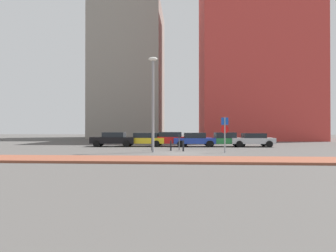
# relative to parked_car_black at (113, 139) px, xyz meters

# --- Properties ---
(ground_plane) EXTENTS (120.00, 120.00, 0.00)m
(ground_plane) POSITION_rel_parked_car_black_xyz_m (7.06, -7.10, -0.76)
(ground_plane) COLOR #4C4947
(sidewalk_brick) EXTENTS (40.00, 3.07, 0.14)m
(sidewalk_brick) POSITION_rel_parked_car_black_xyz_m (7.06, -12.14, -0.69)
(sidewalk_brick) COLOR brown
(sidewalk_brick) RESTS_ON ground
(parked_car_black) EXTENTS (4.47, 2.07, 1.44)m
(parked_car_black) POSITION_rel_parked_car_black_xyz_m (0.00, 0.00, 0.00)
(parked_car_black) COLOR black
(parked_car_black) RESTS_ON ground
(parked_car_yellow) EXTENTS (4.61, 2.26, 1.38)m
(parked_car_yellow) POSITION_rel_parked_car_black_xyz_m (3.07, 0.44, -0.02)
(parked_car_yellow) COLOR gold
(parked_car_yellow) RESTS_ON ground
(parked_car_red) EXTENTS (4.20, 2.05, 1.46)m
(parked_car_red) POSITION_rel_parked_car_black_xyz_m (5.77, 0.61, 0.02)
(parked_car_red) COLOR red
(parked_car_red) RESTS_ON ground
(parked_car_blue) EXTENTS (4.22, 2.17, 1.40)m
(parked_car_blue) POSITION_rel_parked_car_black_xyz_m (8.21, 0.24, -0.02)
(parked_car_blue) COLOR #1E389E
(parked_car_blue) RESTS_ON ground
(parked_car_green) EXTENTS (4.63, 2.18, 1.44)m
(parked_car_green) POSITION_rel_parked_car_black_xyz_m (11.27, 0.44, -0.02)
(parked_car_green) COLOR #237238
(parked_car_green) RESTS_ON ground
(parked_car_silver) EXTENTS (4.31, 2.11, 1.36)m
(parked_car_silver) POSITION_rel_parked_car_black_xyz_m (14.01, 0.39, -0.03)
(parked_car_silver) COLOR #B7BABF
(parked_car_silver) RESTS_ON ground
(parking_sign_post) EXTENTS (0.60, 0.13, 2.71)m
(parking_sign_post) POSITION_rel_parked_car_black_xyz_m (10.29, -6.71, 0.94)
(parking_sign_post) COLOR gray
(parking_sign_post) RESTS_ON ground
(parking_meter) EXTENTS (0.18, 0.14, 1.33)m
(parking_meter) POSITION_rel_parked_car_black_xyz_m (6.79, -4.62, 0.11)
(parking_meter) COLOR #4C4C51
(parking_meter) RESTS_ON ground
(street_lamp) EXTENTS (0.70, 0.36, 7.38)m
(street_lamp) POSITION_rel_parked_car_black_xyz_m (4.80, -6.60, 3.56)
(street_lamp) COLOR gray
(street_lamp) RESTS_ON ground
(traffic_bollard_near) EXTENTS (0.13, 0.13, 0.85)m
(traffic_bollard_near) POSITION_rel_parked_car_black_xyz_m (6.09, -4.88, -0.33)
(traffic_bollard_near) COLOR black
(traffic_bollard_near) RESTS_ON ground
(traffic_bollard_mid) EXTENTS (0.14, 0.14, 0.88)m
(traffic_bollard_mid) POSITION_rel_parked_car_black_xyz_m (7.13, -5.50, -0.32)
(traffic_bollard_mid) COLOR black
(traffic_bollard_mid) RESTS_ON ground
(traffic_bollard_far) EXTENTS (0.13, 0.13, 1.09)m
(traffic_bollard_far) POSITION_rel_parked_car_black_xyz_m (4.51, -4.75, -0.21)
(traffic_bollard_far) COLOR black
(traffic_bollard_far) RESTS_ON ground
(building_colorful_midrise) EXTENTS (17.18, 16.02, 31.19)m
(building_colorful_midrise) POSITION_rel_parked_car_black_xyz_m (18.61, 19.55, 14.84)
(building_colorful_midrise) COLOR #BF3833
(building_colorful_midrise) RESTS_ON ground
(building_under_construction) EXTENTS (12.23, 13.10, 24.23)m
(building_under_construction) POSITION_rel_parked_car_black_xyz_m (-3.15, 24.01, 11.36)
(building_under_construction) COLOR gray
(building_under_construction) RESTS_ON ground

